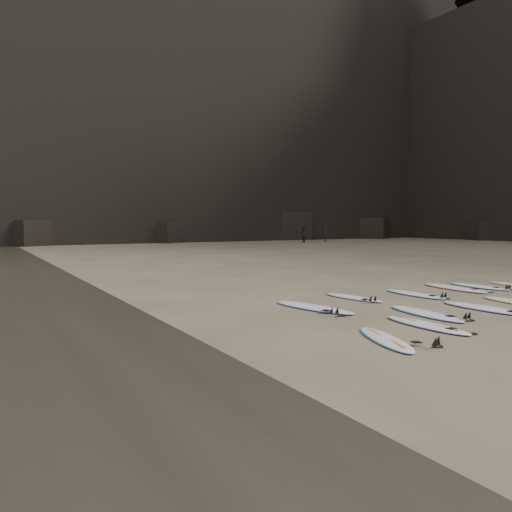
{
  "coord_description": "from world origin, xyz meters",
  "views": [
    {
      "loc": [
        -10.95,
        -8.5,
        2.4
      ],
      "look_at": [
        -4.55,
        2.61,
        1.5
      ],
      "focal_mm": 35.0,
      "sensor_mm": 36.0,
      "label": 1
    }
  ],
  "objects_px": {
    "surfboard_9": "(479,286)",
    "surfboard_5": "(313,307)",
    "person_a": "(325,233)",
    "surfboard_8": "(454,288)",
    "surfboard_6": "(353,297)",
    "surfboard_1": "(426,325)",
    "surfboard_2": "(425,313)",
    "surfboard_3": "(486,308)",
    "surfboard_0": "(386,339)",
    "surfboard_7": "(415,294)",
    "person_b": "(303,235)"
  },
  "relations": [
    {
      "from": "surfboard_9",
      "to": "surfboard_5",
      "type": "bearing_deg",
      "value": -174.86
    },
    {
      "from": "person_a",
      "to": "surfboard_8",
      "type": "bearing_deg",
      "value": -29.24
    },
    {
      "from": "surfboard_5",
      "to": "surfboard_9",
      "type": "relative_size",
      "value": 1.12
    },
    {
      "from": "surfboard_6",
      "to": "surfboard_5",
      "type": "bearing_deg",
      "value": -165.55
    },
    {
      "from": "surfboard_6",
      "to": "surfboard_9",
      "type": "distance_m",
      "value": 5.69
    },
    {
      "from": "surfboard_1",
      "to": "surfboard_2",
      "type": "height_order",
      "value": "surfboard_2"
    },
    {
      "from": "surfboard_2",
      "to": "surfboard_6",
      "type": "bearing_deg",
      "value": 92.03
    },
    {
      "from": "surfboard_8",
      "to": "surfboard_6",
      "type": "bearing_deg",
      "value": -176.6
    },
    {
      "from": "surfboard_5",
      "to": "surfboard_3",
      "type": "bearing_deg",
      "value": -44.01
    },
    {
      "from": "surfboard_1",
      "to": "surfboard_3",
      "type": "distance_m",
      "value": 3.17
    },
    {
      "from": "surfboard_0",
      "to": "surfboard_6",
      "type": "bearing_deg",
      "value": 75.9
    },
    {
      "from": "surfboard_3",
      "to": "person_a",
      "type": "distance_m",
      "value": 45.42
    },
    {
      "from": "surfboard_2",
      "to": "surfboard_9",
      "type": "xyz_separation_m",
      "value": [
        5.88,
        2.73,
        -0.0
      ]
    },
    {
      "from": "surfboard_5",
      "to": "surfboard_7",
      "type": "distance_m",
      "value": 4.37
    },
    {
      "from": "surfboard_8",
      "to": "person_b",
      "type": "distance_m",
      "value": 38.54
    },
    {
      "from": "surfboard_6",
      "to": "person_b",
      "type": "xyz_separation_m",
      "value": [
        22.29,
        34.08,
        0.86
      ]
    },
    {
      "from": "surfboard_9",
      "to": "person_b",
      "type": "xyz_separation_m",
      "value": [
        16.61,
        34.35,
        0.86
      ]
    },
    {
      "from": "surfboard_7",
      "to": "person_a",
      "type": "bearing_deg",
      "value": 56.9
    },
    {
      "from": "person_b",
      "to": "surfboard_9",
      "type": "bearing_deg",
      "value": -13.98
    },
    {
      "from": "surfboard_5",
      "to": "surfboard_9",
      "type": "bearing_deg",
      "value": -7.8
    },
    {
      "from": "surfboard_5",
      "to": "person_b",
      "type": "relative_size",
      "value": 1.52
    },
    {
      "from": "surfboard_7",
      "to": "surfboard_8",
      "type": "distance_m",
      "value": 2.37
    },
    {
      "from": "surfboard_0",
      "to": "surfboard_7",
      "type": "relative_size",
      "value": 0.92
    },
    {
      "from": "surfboard_0",
      "to": "surfboard_2",
      "type": "distance_m",
      "value": 3.28
    },
    {
      "from": "surfboard_2",
      "to": "surfboard_8",
      "type": "bearing_deg",
      "value": 37.21
    },
    {
      "from": "surfboard_6",
      "to": "surfboard_8",
      "type": "distance_m",
      "value": 4.53
    },
    {
      "from": "surfboard_1",
      "to": "surfboard_5",
      "type": "height_order",
      "value": "surfboard_5"
    },
    {
      "from": "surfboard_8",
      "to": "person_a",
      "type": "relative_size",
      "value": 1.46
    },
    {
      "from": "surfboard_8",
      "to": "person_a",
      "type": "xyz_separation_m",
      "value": [
        21.6,
        35.14,
        0.9
      ]
    },
    {
      "from": "surfboard_0",
      "to": "person_a",
      "type": "bearing_deg",
      "value": 73.77
    },
    {
      "from": "surfboard_3",
      "to": "person_b",
      "type": "distance_m",
      "value": 42.65
    },
    {
      "from": "surfboard_1",
      "to": "surfboard_9",
      "type": "distance_m",
      "value": 7.92
    },
    {
      "from": "surfboard_2",
      "to": "person_b",
      "type": "height_order",
      "value": "person_b"
    },
    {
      "from": "surfboard_9",
      "to": "surfboard_6",
      "type": "bearing_deg",
      "value": 178.21
    },
    {
      "from": "surfboard_2",
      "to": "surfboard_1",
      "type": "bearing_deg",
      "value": -132.21
    },
    {
      "from": "surfboard_1",
      "to": "surfboard_7",
      "type": "xyz_separation_m",
      "value": [
        3.5,
        3.52,
        0.0
      ]
    },
    {
      "from": "surfboard_6",
      "to": "surfboard_9",
      "type": "bearing_deg",
      "value": -9.72
    },
    {
      "from": "surfboard_2",
      "to": "surfboard_6",
      "type": "relative_size",
      "value": 1.13
    },
    {
      "from": "surfboard_8",
      "to": "surfboard_9",
      "type": "relative_size",
      "value": 1.14
    },
    {
      "from": "surfboard_0",
      "to": "surfboard_8",
      "type": "distance_m",
      "value": 8.82
    },
    {
      "from": "surfboard_0",
      "to": "surfboard_7",
      "type": "xyz_separation_m",
      "value": [
        5.29,
        4.07,
        0.0
      ]
    },
    {
      "from": "surfboard_2",
      "to": "person_b",
      "type": "distance_m",
      "value": 43.38
    },
    {
      "from": "surfboard_1",
      "to": "surfboard_3",
      "type": "xyz_separation_m",
      "value": [
        3.1,
        0.67,
        0.01
      ]
    },
    {
      "from": "surfboard_8",
      "to": "surfboard_7",
      "type": "bearing_deg",
      "value": -166.63
    },
    {
      "from": "person_a",
      "to": "surfboard_0",
      "type": "bearing_deg",
      "value": -34.12
    },
    {
      "from": "surfboard_0",
      "to": "surfboard_8",
      "type": "bearing_deg",
      "value": 50.3
    },
    {
      "from": "surfboard_1",
      "to": "surfboard_6",
      "type": "xyz_separation_m",
      "value": [
        1.31,
        3.99,
        -0.0
      ]
    },
    {
      "from": "surfboard_6",
      "to": "surfboard_8",
      "type": "bearing_deg",
      "value": -8.49
    },
    {
      "from": "surfboard_7",
      "to": "surfboard_8",
      "type": "bearing_deg",
      "value": 9.38
    },
    {
      "from": "surfboard_3",
      "to": "surfboard_2",
      "type": "bearing_deg",
      "value": 169.51
    }
  ]
}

